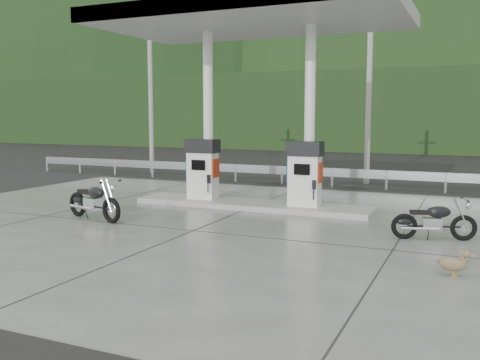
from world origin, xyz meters
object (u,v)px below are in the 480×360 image
at_px(gas_pump_right, 305,174).
at_px(motorcycle_left, 94,202).
at_px(motorcycle_right, 434,221).
at_px(duck, 452,264).
at_px(gas_pump_left, 203,169).

xyz_separation_m(gas_pump_right, motorcycle_left, (-4.58, -3.35, -0.59)).
relative_size(gas_pump_right, motorcycle_right, 1.08).
bearing_deg(duck, gas_pump_left, 148.34).
xyz_separation_m(motorcycle_left, motorcycle_right, (8.15, 1.17, -0.07)).
bearing_deg(gas_pump_right, duck, -49.96).
xyz_separation_m(gas_pump_right, duck, (4.05, -4.82, -0.86)).
distance_m(motorcycle_left, motorcycle_right, 8.23).
relative_size(gas_pump_left, duck, 3.40).
relative_size(gas_pump_right, motorcycle_left, 0.92).
bearing_deg(gas_pump_left, motorcycle_right, -17.86).
height_order(gas_pump_right, motorcycle_right, gas_pump_right).
distance_m(gas_pump_right, duck, 6.36).
bearing_deg(gas_pump_right, motorcycle_left, -143.88).
bearing_deg(duck, motorcycle_left, 172.26).
bearing_deg(gas_pump_right, gas_pump_left, 180.00).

